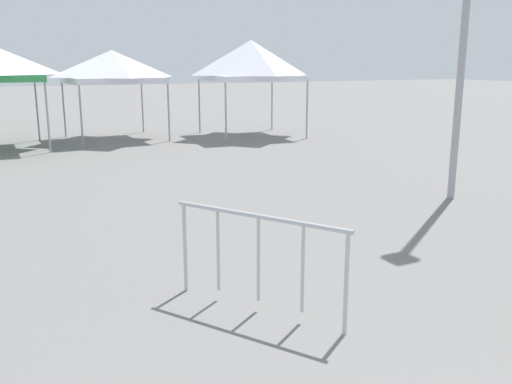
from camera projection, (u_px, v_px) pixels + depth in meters
The scene contains 3 objects.
canopy_tent_right_of_center at pixel (112, 67), 18.86m from camera, with size 3.15×3.15×3.03m.
canopy_tent_center at pixel (251, 61), 19.74m from camera, with size 3.38×3.38×3.39m.
crowd_barrier_by_lift at pixel (258, 244), 5.78m from camera, with size 1.12×1.83×1.08m.
Camera 1 is at (-1.99, -0.11, 2.59)m, focal length 38.85 mm.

